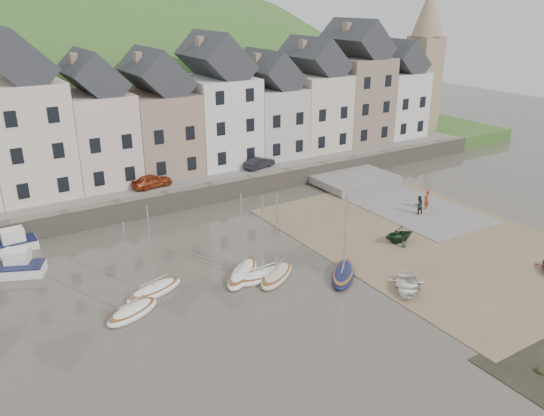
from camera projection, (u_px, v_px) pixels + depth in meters
ground at (318, 274)px, 37.89m from camera, size 160.00×160.00×0.00m
quay_land at (153, 158)px, 62.91m from camera, size 90.00×30.00×1.50m
quay_street at (194, 177)px, 53.53m from camera, size 70.00×7.00×0.10m
seawall at (210, 193)px, 51.00m from camera, size 70.00×1.20×1.80m
beach at (429, 239)px, 43.33m from camera, size 18.00×26.00×0.06m
slipway at (395, 200)px, 51.62m from camera, size 8.00×18.00×0.12m
hillside at (72, 233)px, 89.31m from camera, size 134.40×84.00×84.00m
townhouse_terrace at (192, 111)px, 55.09m from camera, size 61.05×8.00×13.93m
church_spire at (425, 56)px, 70.00m from camera, size 4.00×4.00×18.00m
sailboat_0 at (154, 290)px, 35.35m from camera, size 4.46×2.65×6.32m
sailboat_1 at (132, 311)px, 32.90m from camera, size 4.06×2.87×6.32m
sailboat_2 at (277, 275)px, 37.26m from camera, size 4.33×3.64×6.32m
sailboat_3 at (242, 273)px, 37.53m from camera, size 4.53×4.41×6.32m
sailboat_4 at (263, 275)px, 37.21m from camera, size 4.37×1.68×6.32m
sailboat_5 at (343, 273)px, 37.46m from camera, size 4.30×4.25×6.32m
motorboat_0 at (12, 267)px, 37.68m from camera, size 4.89×3.40×1.70m
motorboat_2 at (6, 244)px, 41.14m from camera, size 4.70×1.89×1.70m
rowboat_white at (407, 286)px, 35.48m from camera, size 4.04×4.14×0.70m
rowboat_green at (399, 234)px, 42.54m from camera, size 2.89×2.59×1.38m
person_red at (427, 199)px, 49.06m from camera, size 0.74×0.57×1.80m
person_dark at (419, 205)px, 47.94m from camera, size 0.92×0.77×1.68m
car_left at (152, 181)px, 50.20m from camera, size 3.87×1.96×1.26m
car_right at (259, 163)px, 55.94m from camera, size 3.74×2.12×1.17m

